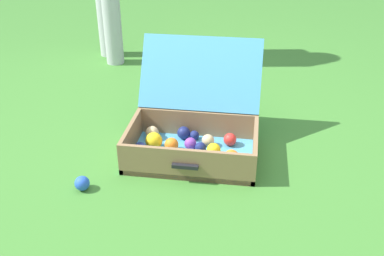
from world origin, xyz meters
The scene contains 3 objects.
ground_plane centered at (0.00, 0.00, 0.00)m, with size 16.00×16.00×0.00m, color #3D7A2D.
open_suitcase centered at (0.07, 0.15, 0.11)m, with size 0.58×0.59×0.46m.
stray_ball_on_grass centered at (-0.33, -0.22, 0.03)m, with size 0.06×0.06×0.06m, color blue.
Camera 1 is at (0.33, -1.58, 1.09)m, focal length 40.91 mm.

